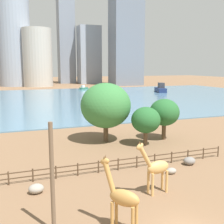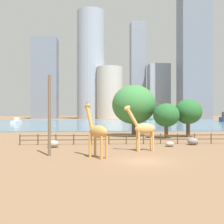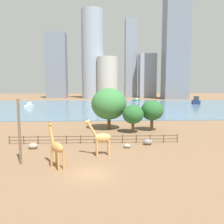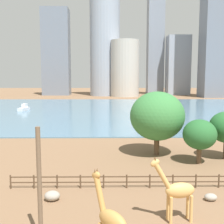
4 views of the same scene
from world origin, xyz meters
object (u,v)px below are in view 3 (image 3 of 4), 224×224
Objects in this scene: tree_center_broad at (152,110)px; boat_tug at (137,100)px; giraffe_tall at (56,147)px; tree_right_tall at (133,114)px; boat_sailboat at (29,105)px; boulder_small at (127,146)px; utility_pole at (19,132)px; giraffe_companion at (101,138)px; boulder_near_fence at (148,142)px; boulder_by_pole at (33,146)px; boat_ferry at (196,101)px; tree_left_large at (109,104)px.

tree_center_broad is 1.33× the size of boat_tug.
giraffe_tall is 114.96m from boat_tug.
boat_sailboat is (-37.22, 54.08, -2.62)m from tree_right_tall.
boat_sailboat reaches higher than boulder_small.
tree_center_broad is at bearing -128.63° from boat_tug.
utility_pole is 1.45× the size of boat_sailboat.
tree_center_broad reaches higher than giraffe_companion.
boulder_by_pole is at bearing -175.06° from boulder_near_fence.
tree_right_tall is 95.50m from boat_tug.
boulder_by_pole is 0.22× the size of tree_center_broad.
giraffe_tall is at bearing -138.88° from boulder_small.
giraffe_companion is at bearing 165.99° from boat_ferry.
tree_right_tall is (4.45, -3.90, -1.72)m from tree_left_large.
giraffe_tall is 1.03× the size of giraffe_companion.
boulder_small is 15.20m from tree_left_large.
boulder_small is 0.20× the size of tree_right_tall.
utility_pole is at bearing -132.65° from tree_right_tall.
giraffe_companion is at bearing 36.07° from boat_sailboat.
giraffe_companion is at bearing -122.71° from tree_center_broad.
giraffe_companion is at bearing -20.14° from boulder_by_pole.
boulder_by_pole is 67.74m from boat_sailboat.
tree_left_large is at bearing -134.02° from boat_tug.
utility_pole is 5.42× the size of boulder_near_fence.
tree_right_tall is at bearing -72.36° from giraffe_tall.
tree_left_large reaches higher than tree_right_tall.
giraffe_companion is 8.81m from boulder_near_fence.
giraffe_companion is 0.90× the size of tree_right_tall.
boulder_near_fence is 16.73m from boulder_by_pole.
giraffe_tall is at bearing -121.28° from tree_right_tall.
giraffe_companion is 10.46m from boulder_by_pole.
tree_center_broad reaches higher than boat_ferry.
boulder_near_fence is 1.29× the size of boulder_small.
boulder_near_fence is at bearing -129.56° from boat_tug.
boat_tug reaches higher than boulder_near_fence.
boulder_small is at bearing -131.21° from boat_tug.
tree_right_tall reaches higher than boat_sailboat.
boat_sailboat is at bearing 108.59° from boulder_by_pole.
giraffe_tall is 3.64× the size of boulder_near_fence.
boulder_near_fence is (7.01, 4.98, -1.88)m from giraffe_companion.
boat_sailboat reaches higher than boat_tug.
boat_ferry is at bearing 111.96° from boat_sailboat.
boat_tug reaches higher than boulder_small.
boulder_by_pole is 23.42m from tree_center_broad.
boat_ferry is at bearing -128.76° from giraffe_companion.
boulder_by_pole is (-9.66, 3.54, -1.90)m from giraffe_companion.
tree_left_large is at bearing 51.42° from boulder_by_pole.
giraffe_tall is 22.70m from tree_left_large.
utility_pole is 22.93m from tree_left_large.
boat_ferry is (48.20, 82.67, -0.77)m from giraffe_companion.
boat_ferry is (42.23, 69.01, -2.00)m from tree_right_tall.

